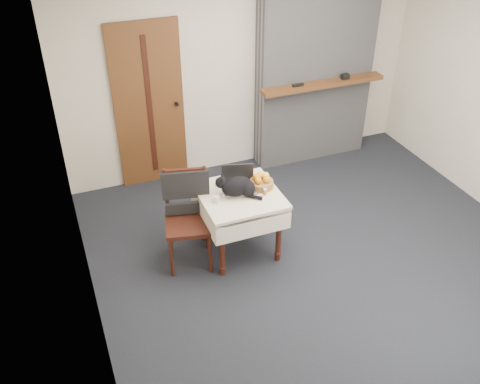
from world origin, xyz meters
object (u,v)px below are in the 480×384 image
at_px(chair, 187,204).
at_px(fruit_basket, 261,182).
at_px(laptop, 238,183).
at_px(cat, 238,187).
at_px(pill_bottle, 265,192).
at_px(side_table, 240,203).
at_px(cream_jar, 216,199).
at_px(door, 149,106).

bearing_deg(chair, fruit_basket, 8.63).
xyz_separation_m(laptop, fruit_basket, (0.22, -0.06, -0.00)).
xyz_separation_m(cat, pill_bottle, (0.25, -0.09, -0.06)).
height_order(side_table, cat, cat).
bearing_deg(cream_jar, chair, 148.23).
relative_size(laptop, pill_bottle, 5.47).
xyz_separation_m(cream_jar, chair, (-0.25, 0.16, -0.10)).
bearing_deg(cat, chair, -172.83).
bearing_deg(door, cat, -75.10).
bearing_deg(cream_jar, laptop, 29.08).
relative_size(cream_jar, pill_bottle, 0.93).
height_order(side_table, laptop, laptop).
bearing_deg(pill_bottle, cat, 159.61).
xyz_separation_m(cat, cream_jar, (-0.24, -0.04, -0.06)).
distance_m(cream_jar, fruit_basket, 0.52).
bearing_deg(pill_bottle, side_table, 154.70).
height_order(cream_jar, fruit_basket, fruit_basket).
distance_m(door, side_table, 1.80).
distance_m(laptop, pill_bottle, 0.29).
relative_size(door, cream_jar, 30.57).
xyz_separation_m(side_table, laptop, (0.03, 0.11, 0.17)).
xyz_separation_m(door, cat, (0.45, -1.70, -0.20)).
bearing_deg(fruit_basket, laptop, 164.76).
bearing_deg(cat, fruit_basket, 33.00).
bearing_deg(door, side_table, -74.27).
xyz_separation_m(door, laptop, (0.50, -1.58, -0.24)).
distance_m(laptop, cat, 0.14).
bearing_deg(cream_jar, side_table, 11.56).
height_order(door, cream_jar, door).
bearing_deg(side_table, fruit_basket, 10.12).
height_order(door, cat, door).
distance_m(cat, chair, 0.53).
bearing_deg(laptop, door, 123.38).
height_order(cream_jar, chair, chair).
xyz_separation_m(door, cream_jar, (0.22, -1.74, -0.27)).
bearing_deg(chair, door, 101.71).
height_order(door, side_table, door).
bearing_deg(cat, cream_jar, -149.98).
xyz_separation_m(side_table, pill_bottle, (0.22, -0.11, 0.15)).
bearing_deg(laptop, chair, -164.05).
bearing_deg(cat, laptop, 88.67).
distance_m(pill_bottle, fruit_basket, 0.15).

